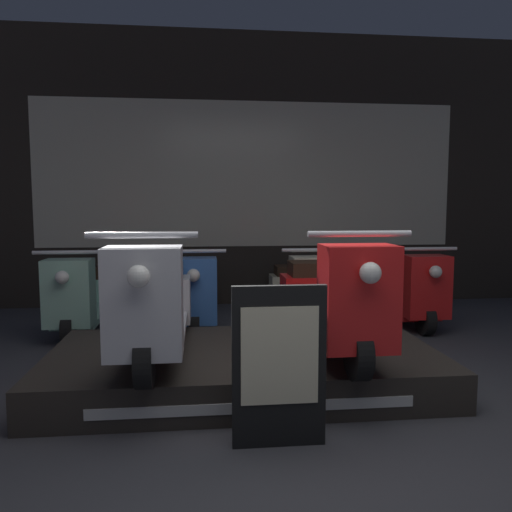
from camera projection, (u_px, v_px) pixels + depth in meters
ground_plane at (332, 474)px, 2.20m from camera, size 30.00×30.00×0.00m
shop_wall_back at (248, 171)px, 5.93m from camera, size 8.98×0.09×3.20m
display_platform at (244, 367)px, 3.29m from camera, size 2.51×1.30×0.24m
scooter_display_left at (155, 306)px, 3.15m from camera, size 0.56×1.67×0.81m
scooter_display_right at (330, 302)px, 3.27m from camera, size 0.56×1.67×0.81m
scooter_backrow_0 at (86, 296)px, 4.81m from camera, size 0.56×1.67×0.81m
scooter_backrow_1 at (195, 294)px, 4.92m from camera, size 0.56×1.67×0.81m
scooter_backrow_2 at (300, 292)px, 5.03m from camera, size 0.56×1.67×0.81m
scooter_backrow_3 at (400, 290)px, 5.14m from camera, size 0.56×1.67×0.81m
price_sign_board at (279, 366)px, 2.42m from camera, size 0.46×0.04×0.80m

